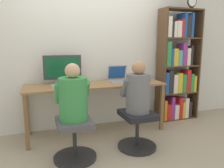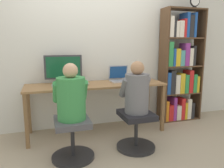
# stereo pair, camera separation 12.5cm
# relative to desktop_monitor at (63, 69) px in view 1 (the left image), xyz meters

# --- Properties ---
(ground_plane) EXTENTS (14.00, 14.00, 0.00)m
(ground_plane) POSITION_rel_desktop_monitor_xyz_m (0.47, -0.47, -1.01)
(ground_plane) COLOR tan
(wall_back) EXTENTS (10.00, 0.05, 2.60)m
(wall_back) POSITION_rel_desktop_monitor_xyz_m (0.47, 0.20, 0.29)
(wall_back) COLOR silver
(wall_back) RESTS_ON ground_plane
(desk) EXTENTS (2.10, 0.61, 0.78)m
(desk) POSITION_rel_desktop_monitor_xyz_m (0.47, -0.17, -0.31)
(desk) COLOR olive
(desk) RESTS_ON ground_plane
(desktop_monitor) EXTENTS (0.56, 0.17, 0.43)m
(desktop_monitor) POSITION_rel_desktop_monitor_xyz_m (0.00, 0.00, 0.00)
(desktop_monitor) COLOR #333338
(desktop_monitor) RESTS_ON desk
(laptop) EXTENTS (0.33, 0.30, 0.26)m
(laptop) POSITION_rel_desktop_monitor_xyz_m (0.89, -0.05, -0.18)
(laptop) COLOR #B7B7BC
(laptop) RESTS_ON desk
(keyboard) EXTENTS (0.43, 0.17, 0.03)m
(keyboard) POSITION_rel_desktop_monitor_xyz_m (0.02, -0.20, -0.22)
(keyboard) COLOR #B2B2B7
(keyboard) RESTS_ON desk
(computer_mouse_by_keyboard) EXTENTS (0.07, 0.11, 0.04)m
(computer_mouse_by_keyboard) POSITION_rel_desktop_monitor_xyz_m (0.31, -0.22, -0.21)
(computer_mouse_by_keyboard) COLOR #99999E
(computer_mouse_by_keyboard) RESTS_ON desk
(office_chair_left) EXTENTS (0.52, 0.52, 0.50)m
(office_chair_left) POSITION_rel_desktop_monitor_xyz_m (0.00, -0.87, -0.73)
(office_chair_left) COLOR #262628
(office_chair_left) RESTS_ON ground_plane
(office_chair_right) EXTENTS (0.52, 0.52, 0.50)m
(office_chair_right) POSITION_rel_desktop_monitor_xyz_m (0.84, -0.86, -0.73)
(office_chair_right) COLOR #262628
(office_chair_right) RESTS_ON ground_plane
(person_at_monitor) EXTENTS (0.41, 0.35, 0.66)m
(person_at_monitor) POSITION_rel_desktop_monitor_xyz_m (0.00, -0.87, -0.23)
(person_at_monitor) COLOR #388C47
(person_at_monitor) RESTS_ON office_chair_left
(person_at_laptop) EXTENTS (0.38, 0.34, 0.67)m
(person_at_laptop) POSITION_rel_desktop_monitor_xyz_m (0.84, -0.85, -0.22)
(person_at_laptop) COLOR slate
(person_at_laptop) RESTS_ON office_chair_right
(bookshelf) EXTENTS (0.75, 0.30, 1.98)m
(bookshelf) POSITION_rel_desktop_monitor_xyz_m (2.03, -0.05, -0.08)
(bookshelf) COLOR #513823
(bookshelf) RESTS_ON ground_plane
(desk_clock) EXTENTS (0.18, 0.03, 0.20)m
(desk_clock) POSITION_rel_desktop_monitor_xyz_m (2.20, -0.11, 1.08)
(desk_clock) COLOR black
(desk_clock) RESTS_ON bookshelf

